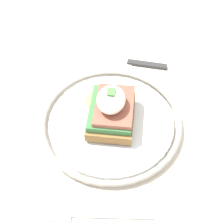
{
  "coord_description": "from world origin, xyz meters",
  "views": [
    {
      "loc": [
        -0.35,
        -0.04,
        1.19
      ],
      "look_at": [
        -0.03,
        -0.0,
        0.79
      ],
      "focal_mm": 50.0,
      "sensor_mm": 36.0,
      "label": 1
    }
  ],
  "objects_px": {
    "knife": "(128,62)",
    "plate": "(112,122)",
    "fork": "(93,215)",
    "sandwich": "(112,109)"
  },
  "relations": [
    {
      "from": "knife",
      "to": "plate",
      "type": "bearing_deg",
      "value": 174.56
    },
    {
      "from": "knife",
      "to": "sandwich",
      "type": "bearing_deg",
      "value": 174.68
    },
    {
      "from": "fork",
      "to": "knife",
      "type": "relative_size",
      "value": 0.79
    },
    {
      "from": "plate",
      "to": "knife",
      "type": "distance_m",
      "value": 0.16
    },
    {
      "from": "fork",
      "to": "knife",
      "type": "bearing_deg",
      "value": -4.26
    },
    {
      "from": "fork",
      "to": "sandwich",
      "type": "bearing_deg",
      "value": -3.25
    },
    {
      "from": "plate",
      "to": "fork",
      "type": "bearing_deg",
      "value": 176.88
    },
    {
      "from": "sandwich",
      "to": "plate",
      "type": "bearing_deg",
      "value": 159.92
    },
    {
      "from": "knife",
      "to": "fork",
      "type": "bearing_deg",
      "value": 175.74
    },
    {
      "from": "plate",
      "to": "fork",
      "type": "distance_m",
      "value": 0.16
    }
  ]
}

